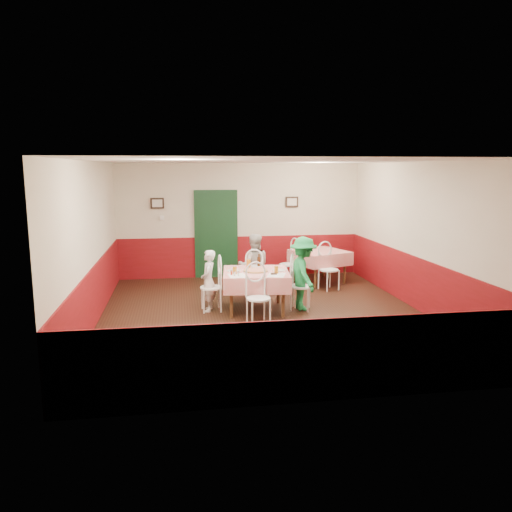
{
  "coord_description": "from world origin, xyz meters",
  "views": [
    {
      "loc": [
        -1.52,
        -8.74,
        2.68
      ],
      "look_at": [
        -0.09,
        0.38,
        1.05
      ],
      "focal_mm": 35.0,
      "sensor_mm": 36.0,
      "label": 1
    }
  ],
  "objects": [
    {
      "name": "glass_c",
      "position": [
        -0.17,
        0.76,
        0.84
      ],
      "size": [
        0.09,
        0.09,
        0.16
      ],
      "primitive_type": "cylinder",
      "rotation": [
        0.0,
        0.0,
        -0.11
      ],
      "color": "#BF7219",
      "rests_on": "main_table"
    },
    {
      "name": "wainscot_left",
      "position": [
        -2.98,
        0.0,
        0.5
      ],
      "size": [
        0.03,
        7.0,
        1.0
      ],
      "primitive_type": "cube",
      "color": "maroon",
      "rests_on": "ground"
    },
    {
      "name": "glass_b",
      "position": [
        0.25,
        0.11,
        0.83
      ],
      "size": [
        0.08,
        0.08,
        0.14
      ],
      "primitive_type": "cylinder",
      "rotation": [
        0.0,
        0.0,
        -0.11
      ],
      "color": "#BF7219",
      "rests_on": "main_table"
    },
    {
      "name": "back_wall",
      "position": [
        0.0,
        3.5,
        1.4
      ],
      "size": [
        6.0,
        0.1,
        2.8
      ],
      "primitive_type": "cube",
      "color": "beige",
      "rests_on": "ground"
    },
    {
      "name": "picture_left",
      "position": [
        -2.0,
        3.45,
        1.85
      ],
      "size": [
        0.32,
        0.03,
        0.26
      ],
      "primitive_type": "cube",
      "color": "black",
      "rests_on": "back_wall"
    },
    {
      "name": "wainscot_front",
      "position": [
        0.0,
        -3.48,
        0.5
      ],
      "size": [
        6.0,
        0.03,
        1.0
      ],
      "primitive_type": "cube",
      "color": "maroon",
      "rests_on": "ground"
    },
    {
      "name": "chair_far",
      "position": [
        0.0,
        1.22,
        0.45
      ],
      "size": [
        0.47,
        0.47,
        0.9
      ],
      "primitive_type": null,
      "rotation": [
        0.0,
        0.0,
        3.03
      ],
      "color": "white",
      "rests_on": "ground"
    },
    {
      "name": "left_wall",
      "position": [
        -3.0,
        0.0,
        1.4
      ],
      "size": [
        0.1,
        7.0,
        2.8
      ],
      "primitive_type": "cube",
      "color": "beige",
      "rests_on": "ground"
    },
    {
      "name": "chair_near",
      "position": [
        -0.18,
        -0.47,
        0.45
      ],
      "size": [
        0.48,
        0.48,
        0.9
      ],
      "primitive_type": null,
      "rotation": [
        0.0,
        0.0,
        0.15
      ],
      "color": "white",
      "rests_on": "ground"
    },
    {
      "name": "shaker_a",
      "position": [
        -0.54,
        -0.02,
        0.81
      ],
      "size": [
        0.04,
        0.04,
        0.09
      ],
      "primitive_type": "cylinder",
      "rotation": [
        0.0,
        0.0,
        -0.11
      ],
      "color": "silver",
      "rests_on": "main_table"
    },
    {
      "name": "menu_left",
      "position": [
        -0.49,
        0.03,
        0.76
      ],
      "size": [
        0.31,
        0.41,
        0.0
      ],
      "primitive_type": "cube",
      "rotation": [
        0.0,
        0.0,
        0.03
      ],
      "color": "white",
      "rests_on": "main_table"
    },
    {
      "name": "door",
      "position": [
        -0.6,
        3.45,
        1.05
      ],
      "size": [
        0.96,
        0.06,
        2.1
      ],
      "primitive_type": "cube",
      "color": "black",
      "rests_on": "ground"
    },
    {
      "name": "wainscot_back",
      "position": [
        0.0,
        3.48,
        0.5
      ],
      "size": [
        6.0,
        0.03,
        1.0
      ],
      "primitive_type": "cube",
      "color": "maroon",
      "rests_on": "ground"
    },
    {
      "name": "ceiling",
      "position": [
        0.0,
        0.0,
        2.8
      ],
      "size": [
        7.0,
        7.0,
        0.0
      ],
      "primitive_type": "plane",
      "color": "white",
      "rests_on": "back_wall"
    },
    {
      "name": "plate_left",
      "position": [
        -0.51,
        0.43,
        0.77
      ],
      "size": [
        0.28,
        0.28,
        0.01
      ],
      "primitive_type": "cylinder",
      "rotation": [
        0.0,
        0.0,
        -0.11
      ],
      "color": "white",
      "rests_on": "main_table"
    },
    {
      "name": "plate_far",
      "position": [
        -0.05,
        0.82,
        0.77
      ],
      "size": [
        0.28,
        0.28,
        0.01
      ],
      "primitive_type": "cylinder",
      "rotation": [
        0.0,
        0.0,
        -0.11
      ],
      "color": "white",
      "rests_on": "main_table"
    },
    {
      "name": "plate_right",
      "position": [
        0.34,
        0.36,
        0.77
      ],
      "size": [
        0.28,
        0.28,
        0.01
      ],
      "primitive_type": "cylinder",
      "rotation": [
        0.0,
        0.0,
        -0.11
      ],
      "color": "white",
      "rests_on": "main_table"
    },
    {
      "name": "thermostat",
      "position": [
        -1.9,
        3.45,
        1.5
      ],
      "size": [
        0.1,
        0.03,
        0.1
      ],
      "primitive_type": "cube",
      "color": "white",
      "rests_on": "back_wall"
    },
    {
      "name": "right_wall",
      "position": [
        3.0,
        0.0,
        1.4
      ],
      "size": [
        0.1,
        7.0,
        2.8
      ],
      "primitive_type": "cube",
      "color": "beige",
      "rests_on": "ground"
    },
    {
      "name": "wainscot_right",
      "position": [
        2.98,
        0.0,
        0.5
      ],
      "size": [
        0.03,
        7.0,
        1.0
      ],
      "primitive_type": "cube",
      "color": "maroon",
      "rests_on": "ground"
    },
    {
      "name": "chair_left",
      "position": [
        -0.93,
        0.47,
        0.45
      ],
      "size": [
        0.44,
        0.44,
        0.9
      ],
      "primitive_type": null,
      "rotation": [
        0.0,
        0.0,
        -1.52
      ],
      "color": "white",
      "rests_on": "ground"
    },
    {
      "name": "beer_bottle",
      "position": [
        0.04,
        0.79,
        0.88
      ],
      "size": [
        0.07,
        0.07,
        0.24
      ],
      "primitive_type": "cylinder",
      "rotation": [
        0.0,
        0.0,
        -0.11
      ],
      "color": "#381C0A",
      "rests_on": "main_table"
    },
    {
      "name": "chair_right",
      "position": [
        0.76,
        0.29,
        0.45
      ],
      "size": [
        0.54,
        0.54,
        0.9
      ],
      "primitive_type": null,
      "rotation": [
        0.0,
        0.0,
        1.22
      ],
      "color": "white",
      "rests_on": "ground"
    },
    {
      "name": "diner_left",
      "position": [
        -0.98,
        0.47,
        0.58
      ],
      "size": [
        0.34,
        0.46,
        1.17
      ],
      "primitive_type": "imported",
      "rotation": [
        0.0,
        0.0,
        -1.73
      ],
      "color": "gray",
      "rests_on": "ground"
    },
    {
      "name": "pizza",
      "position": [
        -0.1,
        0.35,
        0.77
      ],
      "size": [
        0.49,
        0.49,
        0.03
      ],
      "primitive_type": "cylinder",
      "rotation": [
        0.0,
        0.0,
        -0.11
      ],
      "color": "#B74723",
      "rests_on": "main_table"
    },
    {
      "name": "diner_far",
      "position": [
        0.01,
        1.27,
        0.68
      ],
      "size": [
        0.7,
        0.57,
        1.35
      ],
      "primitive_type": "imported",
      "rotation": [
        0.0,
        0.0,
        3.04
      ],
      "color": "gray",
      "rests_on": "ground"
    },
    {
      "name": "wallet",
      "position": [
        0.19,
        0.04,
        0.77
      ],
      "size": [
        0.12,
        0.1,
        0.02
      ],
      "primitive_type": "cube",
      "rotation": [
        0.0,
        0.0,
        -0.11
      ],
      "color": "black",
      "rests_on": "main_table"
    },
    {
      "name": "picture_right",
      "position": [
        1.3,
        3.45,
        1.85
      ],
      "size": [
        0.32,
        0.03,
        0.26
      ],
      "primitive_type": "cube",
      "color": "black",
      "rests_on": "back_wall"
    },
    {
      "name": "shaker_b",
      "position": [
        -0.47,
        -0.04,
        0.81
      ],
      "size": [
        0.04,
        0.04,
        0.09
      ],
      "primitive_type": "cylinder",
      "rotation": [
        0.0,
        0.0,
        -0.11
      ],
      "color": "silver",
      "rests_on": "main_table"
    },
    {
      "name": "front_wall",
      "position": [
        0.0,
        -3.5,
        1.4
      ],
      "size": [
        6.0,
        0.1,
        2.8
      ],
      "primitive_type": "cube",
      "color": "beige",
      "rests_on": "ground"
    },
    {
      "name": "chair_second_b",
      "position": [
        1.77,
        1.73,
        0.45
      ],
      "size": [
        0.54,
        0.54,
        0.9
      ],
      "primitive_type": null,
      "rotation": [
        0.0,
        0.0,
        0.35
      ],
      "color": "white",
      "rests_on": "ground"
    },
    {
      "name": "glass_a",
      "position": [
        -0.52,
        0.17,
        0.83
      ],
      "size": [
        0.08,
        0.08,
        0.14
      ],
      "primitive_type": "cylinder",
      "rotation": [
        0.0,
        0.0,
        -0.11
      ],
      "color": "#BF7219",
      "rests_on": "main_table"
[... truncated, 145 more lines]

